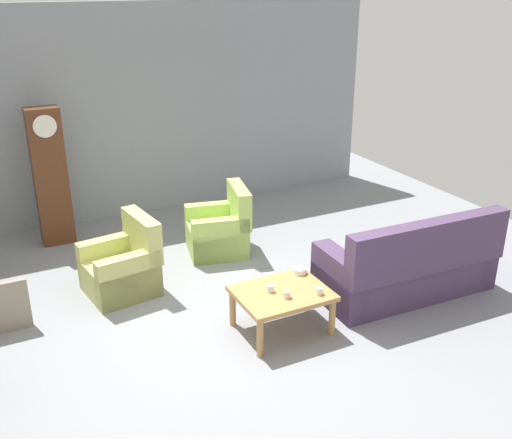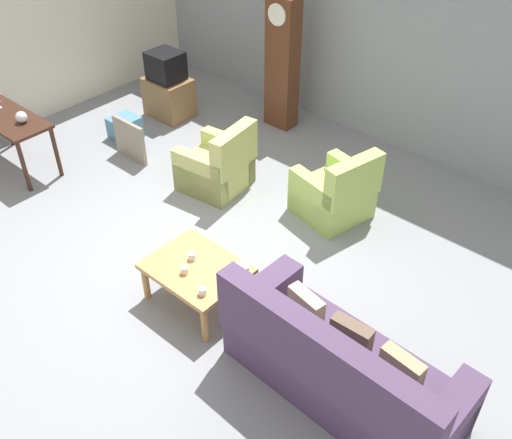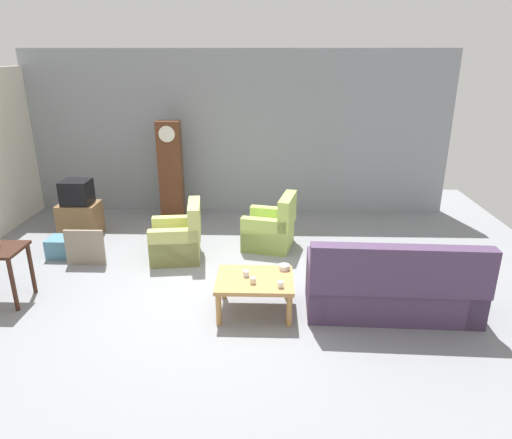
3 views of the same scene
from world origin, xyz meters
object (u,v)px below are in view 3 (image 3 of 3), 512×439
(framed_picture_leaning, at_px, (85,248))
(tv_stand_cabinet, at_px, (80,219))
(grandfather_clock, at_px, (171,171))
(storage_box_blue, at_px, (61,247))
(tv_crt, at_px, (77,192))
(cup_white_porcelain, at_px, (280,284))
(coffee_table_wood, at_px, (255,283))
(bowl_white_stacked, at_px, (284,267))
(cup_cream_tall, at_px, (253,281))
(armchair_olive_far, at_px, (271,230))
(couch_floral, at_px, (392,288))
(armchair_olive_near, at_px, (179,240))
(cup_blue_rimmed, at_px, (246,274))

(framed_picture_leaning, bearing_deg, tv_stand_cabinet, 114.34)
(grandfather_clock, relative_size, storage_box_blue, 4.92)
(tv_crt, relative_size, cup_white_porcelain, 6.31)
(coffee_table_wood, distance_m, bowl_white_stacked, 0.46)
(cup_white_porcelain, relative_size, cup_cream_tall, 1.01)
(framed_picture_leaning, height_order, storage_box_blue, framed_picture_leaning)
(armchair_olive_far, xyz_separation_m, framed_picture_leaning, (-2.87, -0.80, -0.02))
(couch_floral, bearing_deg, armchair_olive_near, 152.03)
(tv_crt, bearing_deg, grandfather_clock, 31.78)
(coffee_table_wood, height_order, bowl_white_stacked, bowl_white_stacked)
(grandfather_clock, height_order, tv_crt, grandfather_clock)
(cup_white_porcelain, relative_size, bowl_white_stacked, 0.53)
(tv_stand_cabinet, bearing_deg, coffee_table_wood, -37.96)
(storage_box_blue, xyz_separation_m, cup_white_porcelain, (3.51, -1.83, 0.35))
(armchair_olive_near, xyz_separation_m, cup_cream_tall, (1.25, -1.73, 0.20))
(grandfather_clock, distance_m, storage_box_blue, 2.47)
(storage_box_blue, bearing_deg, tv_stand_cabinet, 91.44)
(tv_crt, distance_m, cup_blue_rimmed, 3.97)
(tv_crt, height_order, storage_box_blue, tv_crt)
(cup_white_porcelain, bearing_deg, tv_crt, 142.26)
(armchair_olive_far, xyz_separation_m, bowl_white_stacked, (0.17, -1.83, 0.19))
(armchair_olive_near, height_order, coffee_table_wood, armchair_olive_near)
(framed_picture_leaning, distance_m, cup_blue_rimmed, 2.85)
(cup_white_porcelain, bearing_deg, cup_cream_tall, 165.64)
(storage_box_blue, bearing_deg, tv_crt, 91.44)
(cup_cream_tall, bearing_deg, tv_crt, 140.37)
(grandfather_clock, xyz_separation_m, cup_white_porcelain, (2.04, -3.65, -0.47))
(couch_floral, bearing_deg, tv_stand_cabinet, 153.09)
(armchair_olive_far, height_order, grandfather_clock, grandfather_clock)
(coffee_table_wood, bearing_deg, tv_stand_cabinet, 142.04)
(armchair_olive_near, xyz_separation_m, tv_stand_cabinet, (-1.94, 0.92, -0.00))
(cup_cream_tall, bearing_deg, bowl_white_stacked, 45.36)
(grandfather_clock, relative_size, tv_crt, 4.02)
(armchair_olive_near, xyz_separation_m, cup_white_porcelain, (1.58, -1.81, 0.20))
(grandfather_clock, bearing_deg, couch_floral, -44.83)
(tv_stand_cabinet, distance_m, framed_picture_leaning, 1.33)
(armchair_olive_far, bearing_deg, cup_blue_rimmed, -98.79)
(couch_floral, height_order, tv_stand_cabinet, couch_floral)
(couch_floral, xyz_separation_m, armchair_olive_far, (-1.51, 2.08, -0.05))
(coffee_table_wood, bearing_deg, armchair_olive_near, 128.59)
(grandfather_clock, bearing_deg, storage_box_blue, -128.79)
(cup_blue_rimmed, bearing_deg, storage_box_blue, 153.15)
(tv_crt, xyz_separation_m, storage_box_blue, (0.02, -0.90, -0.66))
(couch_floral, bearing_deg, coffee_table_wood, -179.78)
(armchair_olive_near, distance_m, tv_stand_cabinet, 2.15)
(storage_box_blue, relative_size, cup_blue_rimmed, 5.27)
(armchair_olive_far, relative_size, bowl_white_stacked, 6.54)
(armchair_olive_near, relative_size, coffee_table_wood, 0.96)
(grandfather_clock, xyz_separation_m, tv_stand_cabinet, (-1.49, -0.92, -0.67))
(tv_stand_cabinet, distance_m, storage_box_blue, 0.91)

